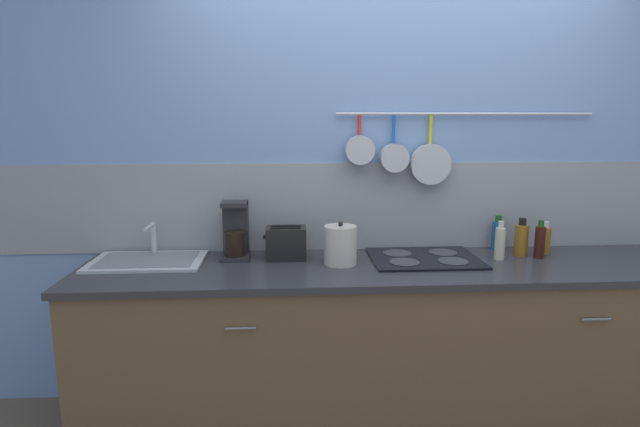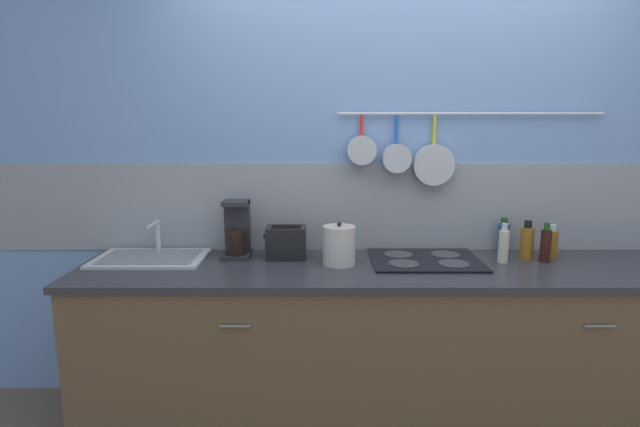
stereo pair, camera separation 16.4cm
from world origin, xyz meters
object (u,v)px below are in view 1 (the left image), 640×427
(bottle_hot_sauce, at_px, (500,243))
(bottle_cooking_wine, at_px, (497,235))
(coffee_maker, at_px, (235,235))
(kettle, at_px, (340,245))
(toaster, at_px, (286,243))
(bottle_sesame_oil, at_px, (540,241))
(bottle_dish_soap, at_px, (544,239))
(bottle_vinegar, at_px, (521,239))

(bottle_hot_sauce, height_order, bottle_cooking_wine, bottle_hot_sauce)
(coffee_maker, bearing_deg, kettle, -15.84)
(toaster, height_order, kettle, kettle)
(coffee_maker, distance_m, bottle_sesame_oil, 1.65)
(kettle, height_order, bottle_hot_sauce, kettle)
(coffee_maker, xyz_separation_m, bottle_dish_soap, (1.72, -0.02, -0.05))
(coffee_maker, height_order, kettle, coffee_maker)
(coffee_maker, xyz_separation_m, bottle_sesame_oil, (1.65, -0.11, -0.04))
(coffee_maker, distance_m, bottle_dish_soap, 1.72)
(coffee_maker, height_order, bottle_hot_sauce, coffee_maker)
(toaster, relative_size, kettle, 1.02)
(bottle_cooking_wine, relative_size, bottle_sesame_oil, 0.95)
(bottle_cooking_wine, xyz_separation_m, bottle_dish_soap, (0.23, -0.10, -0.01))
(bottle_hot_sauce, relative_size, bottle_cooking_wine, 1.04)
(bottle_hot_sauce, bearing_deg, bottle_dish_soap, 18.97)
(kettle, bearing_deg, bottle_cooking_wine, 14.22)
(bottle_hot_sauce, xyz_separation_m, bottle_cooking_wine, (0.07, 0.20, -0.00))
(coffee_maker, bearing_deg, bottle_dish_soap, -0.63)
(bottle_hot_sauce, bearing_deg, bottle_cooking_wine, 70.49)
(kettle, bearing_deg, coffee_maker, 164.16)
(bottle_hot_sauce, height_order, bottle_dish_soap, bottle_hot_sauce)
(bottle_cooking_wine, bearing_deg, bottle_sesame_oil, -50.71)
(toaster, distance_m, bottle_dish_soap, 1.45)
(toaster, distance_m, bottle_vinegar, 1.30)
(kettle, relative_size, bottle_cooking_wine, 1.13)
(bottle_vinegar, relative_size, bottle_dish_soap, 1.15)
(coffee_maker, height_order, bottle_sesame_oil, coffee_maker)
(bottle_cooking_wine, distance_m, bottle_sesame_oil, 0.24)
(bottle_cooking_wine, xyz_separation_m, bottle_sesame_oil, (0.16, -0.19, 0.00))
(coffee_maker, relative_size, bottle_sesame_oil, 1.48)
(kettle, height_order, bottle_cooking_wine, kettle)
(toaster, relative_size, bottle_sesame_oil, 1.09)
(bottle_vinegar, xyz_separation_m, bottle_sesame_oil, (0.07, -0.06, 0.00))
(bottle_vinegar, height_order, bottle_dish_soap, bottle_vinegar)
(coffee_maker, xyz_separation_m, bottle_hot_sauce, (1.42, -0.12, -0.04))
(bottle_sesame_oil, bearing_deg, kettle, -177.48)
(bottle_cooking_wine, relative_size, bottle_vinegar, 0.96)
(kettle, xyz_separation_m, bottle_sesame_oil, (1.09, 0.05, -0.01))
(toaster, xyz_separation_m, bottle_hot_sauce, (1.15, -0.08, 0.01))
(bottle_vinegar, relative_size, bottle_sesame_oil, 0.99)
(bottle_hot_sauce, relative_size, bottle_vinegar, 1.00)
(coffee_maker, height_order, bottle_dish_soap, coffee_maker)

